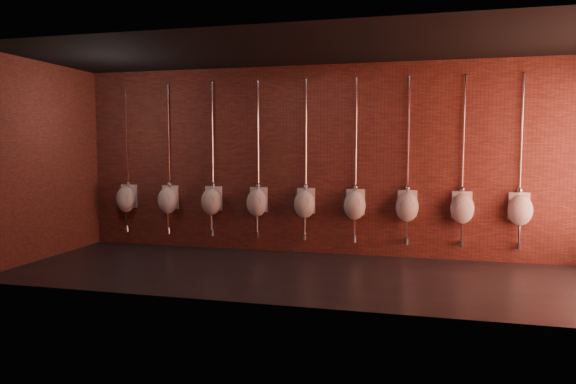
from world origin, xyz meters
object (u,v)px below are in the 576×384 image
urinal_0 (126,198)px  urinal_8 (520,209)px  urinal_4 (305,203)px  urinal_5 (355,204)px  urinal_2 (211,201)px  urinal_3 (257,202)px  urinal_1 (168,199)px  urinal_7 (462,207)px  urinal_6 (407,206)px

urinal_0 → urinal_8: (6.79, 0.00, 0.00)m
urinal_0 → urinal_4: 3.40m
urinal_0 → urinal_5: (4.25, 0.00, 0.00)m
urinal_2 → urinal_8: bearing=0.0°
urinal_5 → urinal_3: bearing=180.0°
urinal_1 → urinal_7: size_ratio=1.00×
urinal_7 → urinal_5: bearing=180.0°
urinal_1 → urinal_7: same height
urinal_2 → urinal_7: size_ratio=1.00×
urinal_2 → urinal_0: bearing=180.0°
urinal_1 → urinal_2: (0.85, 0.00, 0.00)m
urinal_1 → urinal_8: bearing=0.0°
urinal_0 → urinal_3: same height
urinal_1 → urinal_2: bearing=0.0°
urinal_7 → urinal_6: bearing=180.0°
urinal_5 → urinal_8: 2.55m
urinal_1 → urinal_7: 5.09m
urinal_4 → urinal_6: bearing=0.0°
urinal_3 → urinal_5: size_ratio=1.00×
urinal_7 → urinal_8: bearing=0.0°
urinal_0 → urinal_2: size_ratio=1.00×
urinal_2 → urinal_3: 0.85m
urinal_2 → urinal_5: same height
urinal_6 → urinal_4: bearing=180.0°
urinal_4 → urinal_8: same height
urinal_1 → urinal_2: size_ratio=1.00×
urinal_5 → urinal_0: bearing=180.0°
urinal_0 → urinal_2: bearing=0.0°
urinal_1 → urinal_8: size_ratio=1.00×
urinal_1 → urinal_2: same height
urinal_4 → urinal_8: size_ratio=1.00×
urinal_0 → urinal_2: same height
urinal_0 → urinal_7: 5.94m
urinal_0 → urinal_2: (1.70, 0.00, 0.00)m
urinal_3 → urinal_7: (3.40, 0.00, 0.00)m
urinal_0 → urinal_8: size_ratio=1.00×
urinal_3 → urinal_5: same height
urinal_1 → urinal_3: (1.70, 0.00, 0.00)m
urinal_2 → urinal_4: (1.70, 0.00, 0.00)m
urinal_2 → urinal_5: 2.55m
urinal_0 → urinal_6: bearing=0.0°
urinal_1 → urinal_2: 0.85m
urinal_2 → urinal_5: (2.55, 0.00, 0.00)m
urinal_2 → urinal_4: bearing=0.0°
urinal_8 → urinal_6: bearing=180.0°
urinal_0 → urinal_5: size_ratio=1.00×
urinal_1 → urinal_7: (5.09, 0.00, 0.00)m
urinal_2 → urinal_7: same height
urinal_2 → urinal_4: size_ratio=1.00×
urinal_1 → urinal_3: bearing=0.0°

